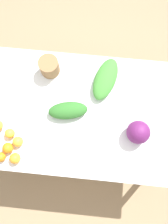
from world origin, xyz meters
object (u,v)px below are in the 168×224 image
at_px(paper_bag, 49,67).
at_px(orange_7, 15,158).
at_px(greens_bunch_scallion, 105,79).
at_px(orange_3, 18,142).
at_px(orange_0, 8,148).
at_px(orange_5, 1,157).
at_px(greens_bunch_chard, 68,110).
at_px(orange_6, 10,133).
at_px(cabbage_purple, 138,132).

bearing_deg(paper_bag, orange_7, -102.34).
height_order(greens_bunch_scallion, orange_3, greens_bunch_scallion).
bearing_deg(orange_0, orange_7, -46.57).
bearing_deg(orange_3, orange_5, -130.71).
bearing_deg(orange_0, greens_bunch_chard, 38.33).
xyz_separation_m(greens_bunch_scallion, orange_7, (-0.57, -0.64, -0.01)).
distance_m(greens_bunch_scallion, orange_3, 0.78).
distance_m(paper_bag, orange_6, 0.56).
distance_m(cabbage_purple, paper_bag, 0.80).
bearing_deg(orange_6, orange_0, -86.96).
distance_m(greens_bunch_chard, orange_0, 0.49).
xyz_separation_m(orange_0, orange_7, (0.06, -0.06, 0.00)).
bearing_deg(cabbage_purple, orange_5, -164.45).
xyz_separation_m(greens_bunch_chard, orange_0, (-0.39, -0.30, -0.01)).
bearing_deg(orange_0, orange_3, 39.50).
relative_size(greens_bunch_scallion, orange_0, 4.60).
bearing_deg(orange_7, orange_3, 90.10).
distance_m(orange_5, orange_7, 0.10).
distance_m(paper_bag, orange_7, 0.70).
height_order(orange_6, orange_7, orange_7).
xyz_separation_m(greens_bunch_scallion, orange_0, (-0.64, -0.57, -0.01)).
height_order(orange_0, orange_7, same).
distance_m(orange_0, orange_5, 0.08).
height_order(greens_bunch_chard, orange_6, greens_bunch_chard).
bearing_deg(greens_bunch_chard, orange_6, -152.57).
xyz_separation_m(paper_bag, greens_bunch_chard, (0.17, -0.31, -0.02)).
bearing_deg(orange_3, greens_bunch_chard, 38.10).
bearing_deg(cabbage_purple, paper_bag, 147.62).
bearing_deg(orange_0, orange_6, 93.04).
relative_size(paper_bag, orange_0, 1.96).
bearing_deg(orange_5, orange_3, 49.29).
xyz_separation_m(cabbage_purple, greens_bunch_scallion, (-0.25, 0.38, -0.04)).
relative_size(cabbage_purple, paper_bag, 1.11).
height_order(orange_5, orange_6, orange_6).
bearing_deg(paper_bag, orange_3, -104.76).
bearing_deg(orange_7, orange_6, 111.83).
xyz_separation_m(orange_6, orange_7, (0.07, -0.17, 0.00)).
bearing_deg(orange_6, paper_bag, 67.30).
distance_m(paper_bag, greens_bunch_scallion, 0.43).
relative_size(paper_bag, orange_6, 2.10).
bearing_deg(orange_5, orange_7, 0.20).
xyz_separation_m(cabbage_purple, greens_bunch_chard, (-0.50, 0.11, -0.03)).
distance_m(greens_bunch_scallion, orange_0, 0.86).
height_order(greens_bunch_chard, orange_7, greens_bunch_chard).
distance_m(cabbage_purple, orange_0, 0.91).
bearing_deg(greens_bunch_scallion, paper_bag, 173.67).
bearing_deg(orange_3, paper_bag, 75.24).
height_order(cabbage_purple, orange_0, cabbage_purple).
distance_m(cabbage_purple, greens_bunch_scallion, 0.46).
height_order(paper_bag, orange_0, paper_bag).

